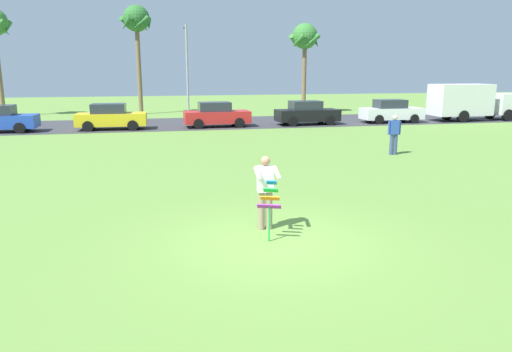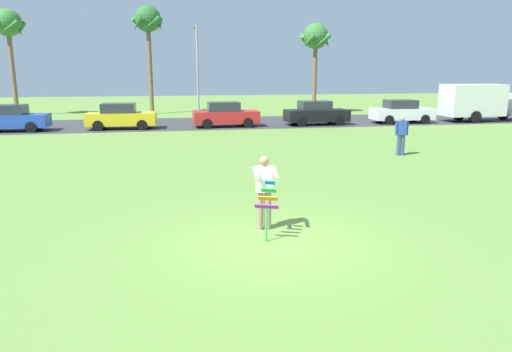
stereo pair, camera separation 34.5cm
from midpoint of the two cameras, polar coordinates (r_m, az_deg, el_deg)
ground_plane at (r=10.40m, az=2.97°, el=-7.91°), size 120.00×120.00×0.00m
road_strip at (r=33.45m, az=-6.58°, el=6.27°), size 120.00×8.00×0.01m
person_kite_flyer at (r=10.93m, az=1.88°, el=-1.66°), size 0.56×0.67×1.73m
kite_held at (r=10.34m, az=2.35°, el=-2.99°), size 0.56×0.72×1.26m
parked_car_blue at (r=32.20m, az=-26.95°, el=6.13°), size 4.24×1.91×1.60m
parked_car_yellow at (r=31.02m, az=-15.52°, el=6.83°), size 4.26×1.96×1.60m
parked_car_red at (r=31.15m, az=-3.35°, el=7.29°), size 4.24×1.91×1.60m
parked_car_black at (r=32.48m, az=7.49°, el=7.42°), size 4.26×1.96×1.60m
parked_car_white at (r=34.88m, az=17.26°, el=7.32°), size 4.24×1.91×1.60m
parked_truck_white_box at (r=38.10m, az=25.67°, el=8.01°), size 6.75×2.23×2.62m
palm_tree_left_near at (r=43.21m, az=-27.27°, el=15.50°), size 2.58×2.71×8.24m
palm_tree_right_near at (r=41.42m, az=-12.52°, el=17.33°), size 2.58×2.71×8.70m
palm_tree_centre_far at (r=41.47m, az=7.38°, el=15.84°), size 2.58×2.71×7.40m
streetlight_pole at (r=38.52m, az=-6.75°, el=13.04°), size 0.24×1.65×7.00m
person_walker_near at (r=21.58m, az=17.40°, el=4.81°), size 0.57×0.26×1.73m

